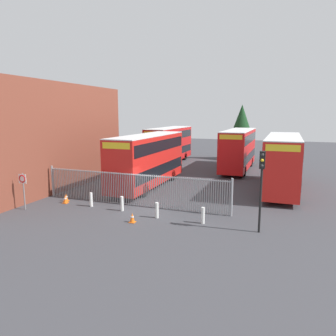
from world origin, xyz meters
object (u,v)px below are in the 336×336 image
Objects in this scene: double_decker_bus_behind_fence_right at (238,148)px; bollard_far_right at (203,215)px; bollard_near_left at (91,200)px; traffic_cone_mid_forecourt at (65,199)px; traffic_cone_near_kerb at (66,197)px; double_decker_bus_near_gate at (283,161)px; speed_limit_sign_post at (23,183)px; bollard_near_right at (157,210)px; traffic_light_kerbside at (262,177)px; double_decker_bus_behind_fence_left at (148,158)px; double_decker_bus_far_back at (170,144)px; bollard_center_front at (122,204)px; traffic_cone_by_gate at (132,218)px.

bollard_far_right is (0.69, -18.39, -1.95)m from double_decker_bus_behind_fence_right.
traffic_cone_mid_forecourt is (-2.14, 0.04, -0.19)m from bollard_near_left.
traffic_cone_mid_forecourt is 0.49m from traffic_cone_near_kerb.
double_decker_bus_near_gate is 1.00× the size of double_decker_bus_behind_fence_right.
speed_limit_sign_post reaches higher than traffic_cone_near_kerb.
bollard_near_right is 6.44m from traffic_light_kerbside.
bollard_near_right reaches higher than traffic_cone_near_kerb.
traffic_light_kerbside reaches higher than bollard_near_left.
bollard_near_right is (3.90, -7.56, -1.95)m from double_decker_bus_behind_fence_left.
bollard_far_right is at bearing -65.15° from double_decker_bus_far_back.
bollard_center_front is 2.41m from traffic_cone_by_gate.
double_decker_bus_far_back is 20.78m from bollard_center_front.
bollard_center_front is 0.22× the size of traffic_light_kerbside.
double_decker_bus_behind_fence_right is 11.38× the size of bollard_near_left.
traffic_cone_near_kerb is at bearing -91.85° from double_decker_bus_far_back.
traffic_cone_near_kerb is (-7.45, 1.14, -0.19)m from bollard_near_right.
double_decker_bus_far_back reaches higher than traffic_cone_by_gate.
bollard_near_left is 1.00× the size of bollard_center_front.
speed_limit_sign_post reaches higher than bollard_near_right.
traffic_cone_by_gate is (-1.02, -1.24, -0.19)m from bollard_near_right.
traffic_cone_by_gate is 1.00× the size of traffic_cone_mid_forecourt.
double_decker_bus_near_gate reaches higher than traffic_cone_near_kerb.
bollard_near_right is (5.06, -0.68, 0.00)m from bollard_near_left.
double_decker_bus_behind_fence_left is at bearing 141.28° from traffic_light_kerbside.
traffic_cone_mid_forecourt is (-14.02, -9.26, -2.13)m from double_decker_bus_near_gate.
double_decker_bus_far_back is at bearing 141.57° from double_decker_bus_near_gate.
bollard_near_left is (1.75, -20.11, -1.95)m from double_decker_bus_far_back.
bollard_near_right reaches higher than traffic_cone_by_gate.
bollard_far_right is at bearing -48.40° from double_decker_bus_behind_fence_left.
bollard_near_right is at bearing -62.74° from double_decker_bus_behind_fence_left.
double_decker_bus_near_gate is at bearing 55.65° from bollard_near_right.
double_decker_bus_far_back reaches higher than speed_limit_sign_post.
traffic_light_kerbside is at bearing -38.72° from double_decker_bus_behind_fence_left.
bollard_far_right is at bearing 17.85° from traffic_cone_by_gate.
bollard_far_right is at bearing -4.11° from traffic_cone_mid_forecourt.
traffic_light_kerbside is (6.95, 0.93, 2.70)m from traffic_cone_by_gate.
double_decker_bus_near_gate is 11.38× the size of bollard_far_right.
double_decker_bus_behind_fence_right is 2.51× the size of traffic_light_kerbside.
double_decker_bus_behind_fence_right is 18.32× the size of traffic_cone_by_gate.
double_decker_bus_near_gate is 18.32× the size of traffic_cone_by_gate.
double_decker_bus_behind_fence_right is 19.21m from bollard_near_left.
bollard_near_left is at bearing 172.32° from bollard_near_right.
traffic_cone_mid_forecourt is at bearing 174.30° from bollard_near_right.
double_decker_bus_behind_fence_left is at bearing 80.42° from bollard_near_left.
traffic_light_kerbside is at bearing 7.61° from traffic_cone_by_gate.
traffic_light_kerbside is (3.11, -0.31, 2.51)m from bollard_far_right.
traffic_cone_by_gate is 1.00× the size of traffic_cone_near_kerb.
double_decker_bus_behind_fence_right is 18.32× the size of traffic_cone_mid_forecourt.
double_decker_bus_near_gate is at bearing -38.43° from double_decker_bus_far_back.
double_decker_bus_behind_fence_right is 11.38× the size of bollard_near_right.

